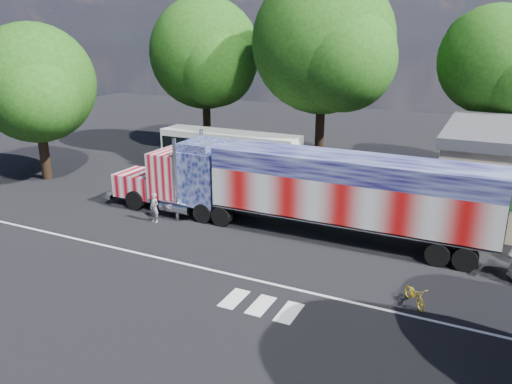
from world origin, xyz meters
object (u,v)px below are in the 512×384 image
at_px(tree_w_a, 36,84).
at_px(coach_bus, 230,152).
at_px(woman, 154,207).
at_px(bicycle, 415,295).
at_px(semi_truck, 298,187).
at_px(tree_n_mid, 325,43).
at_px(tree_nw_a, 206,54).
at_px(tree_ne_a, 495,61).

bearing_deg(tree_w_a, coach_bus, 32.15).
xyz_separation_m(woman, bicycle, (14.77, -2.91, -0.44)).
height_order(semi_truck, tree_n_mid, tree_n_mid).
distance_m(semi_truck, woman, 8.25).
relative_size(woman, tree_w_a, 0.15).
distance_m(coach_bus, tree_w_a, 14.40).
bearing_deg(woman, tree_n_mid, 84.31).
height_order(semi_truck, tree_nw_a, tree_nw_a).
distance_m(semi_truck, tree_w_a, 20.74).
xyz_separation_m(tree_n_mid, tree_nw_a, (-11.43, 2.06, -1.03)).
relative_size(coach_bus, tree_n_mid, 0.74).
distance_m(tree_n_mid, tree_ne_a, 11.83).
distance_m(woman, tree_ne_a, 25.33).
relative_size(tree_n_mid, tree_nw_a, 1.11).
bearing_deg(bicycle, tree_nw_a, 99.97).
xyz_separation_m(semi_truck, tree_n_mid, (-3.01, 12.63, 7.11)).
height_order(woman, bicycle, woman).
height_order(semi_truck, tree_w_a, tree_w_a).
distance_m(woman, tree_nw_a, 19.85).
distance_m(semi_truck, bicycle, 9.00).
height_order(semi_truck, tree_ne_a, tree_ne_a).
bearing_deg(woman, tree_nw_a, 123.32).
height_order(bicycle, tree_n_mid, tree_n_mid).
distance_m(tree_n_mid, tree_nw_a, 11.66).
relative_size(bicycle, tree_nw_a, 0.12).
relative_size(woman, tree_n_mid, 0.12).
xyz_separation_m(semi_truck, tree_ne_a, (8.36, 15.69, 5.95)).
height_order(woman, tree_nw_a, tree_nw_a).
height_order(bicycle, tree_ne_a, tree_ne_a).
height_order(tree_w_a, tree_nw_a, tree_nw_a).
bearing_deg(tree_ne_a, tree_w_a, -153.42).
relative_size(bicycle, tree_ne_a, 0.13).
height_order(tree_n_mid, tree_ne_a, tree_n_mid).
height_order(semi_truck, coach_bus, semi_truck).
xyz_separation_m(coach_bus, tree_n_mid, (5.84, 4.09, 7.90)).
xyz_separation_m(coach_bus, bicycle, (15.87, -13.80, -1.24)).
height_order(bicycle, tree_nw_a, tree_nw_a).
bearing_deg(semi_truck, coach_bus, 136.02).
relative_size(tree_n_mid, tree_w_a, 1.34).
relative_size(woman, bicycle, 1.09).
height_order(tree_ne_a, tree_nw_a, tree_nw_a).
relative_size(tree_ne_a, tree_nw_a, 0.91).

